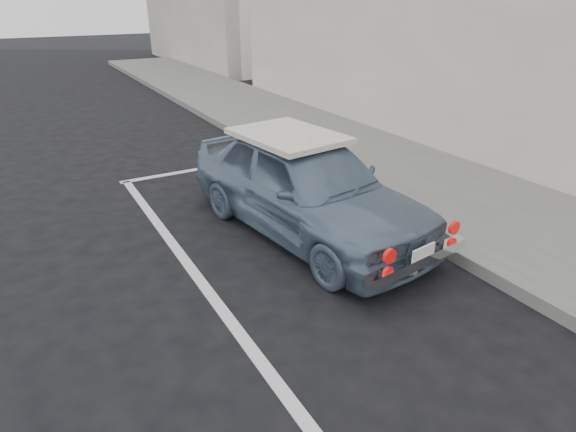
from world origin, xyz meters
The scene contains 5 objects.
sidewalk centered at (3.20, 2.00, 0.07)m, with size 2.80×40.00×0.15m, color slate.
pline_front centered at (0.50, 6.50, 0.00)m, with size 3.00×0.12×0.01m, color silver.
pline_side centered at (-0.90, 3.00, 0.00)m, with size 0.12×7.00×0.01m, color silver.
retro_coupe centered at (0.74, 3.47, 0.65)m, with size 1.98×3.91×1.28m.
cat centered at (1.04, 1.91, 0.13)m, with size 0.34×0.52×0.29m.
Camera 1 is at (-2.28, -1.36, 2.84)m, focal length 30.00 mm.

